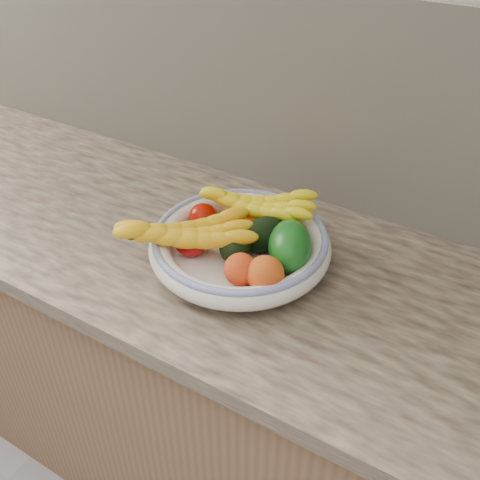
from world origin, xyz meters
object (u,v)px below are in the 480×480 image
object	(u,v)px
banana_bunch_front	(186,236)
banana_bunch_back	(257,208)
fruit_bowl	(240,244)
green_mango	(290,246)

from	to	relation	value
banana_bunch_front	banana_bunch_back	bearing A→B (deg)	22.47
banana_bunch_back	banana_bunch_front	world-z (taller)	banana_bunch_back
banana_bunch_back	banana_bunch_front	bearing A→B (deg)	-133.06
fruit_bowl	banana_bunch_back	world-z (taller)	banana_bunch_back
green_mango	banana_bunch_back	distance (m)	0.14
banana_bunch_back	green_mango	bearing A→B (deg)	-49.32
green_mango	banana_bunch_front	distance (m)	0.22
fruit_bowl	banana_bunch_back	bearing A→B (deg)	96.60
fruit_bowl	banana_bunch_front	size ratio (longest dim) A/B	1.27
banana_bunch_front	green_mango	bearing A→B (deg)	-17.80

